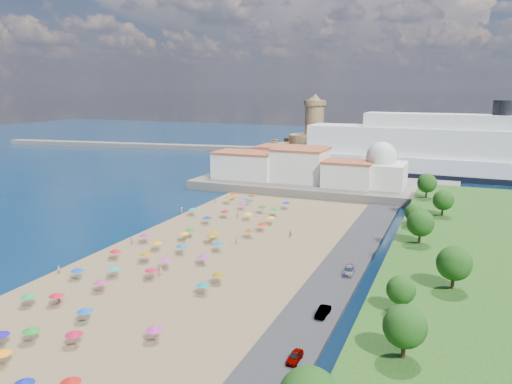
% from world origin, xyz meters
% --- Properties ---
extents(ground, '(700.00, 700.00, 0.00)m').
position_xyz_m(ground, '(0.00, 0.00, 0.00)').
color(ground, '#071938').
rests_on(ground, ground).
extents(terrace, '(90.00, 36.00, 3.00)m').
position_xyz_m(terrace, '(10.00, 73.00, 1.50)').
color(terrace, '#59544C').
rests_on(terrace, ground).
extents(jetty, '(18.00, 70.00, 2.40)m').
position_xyz_m(jetty, '(-12.00, 108.00, 1.20)').
color(jetty, '#59544C').
rests_on(jetty, ground).
extents(breakwater, '(199.03, 34.77, 2.60)m').
position_xyz_m(breakwater, '(-110.00, 153.00, 1.30)').
color(breakwater, '#59544C').
rests_on(breakwater, ground).
extents(waterfront_buildings, '(57.00, 29.00, 11.00)m').
position_xyz_m(waterfront_buildings, '(-3.05, 73.64, 7.88)').
color(waterfront_buildings, silver).
rests_on(waterfront_buildings, terrace).
extents(domed_building, '(16.00, 16.00, 15.00)m').
position_xyz_m(domed_building, '(30.00, 71.00, 8.97)').
color(domed_building, silver).
rests_on(domed_building, terrace).
extents(fortress, '(40.00, 40.00, 32.40)m').
position_xyz_m(fortress, '(-12.00, 138.00, 6.68)').
color(fortress, '#906D48').
rests_on(fortress, ground).
extents(cruise_ship, '(141.38, 25.18, 30.76)m').
position_xyz_m(cruise_ship, '(49.30, 115.68, 9.11)').
color(cruise_ship, black).
rests_on(cruise_ship, ground).
extents(beach_parasols, '(32.52, 114.30, 2.20)m').
position_xyz_m(beach_parasols, '(-0.88, -11.17, 2.15)').
color(beach_parasols, gray).
rests_on(beach_parasols, beach).
extents(beachgoers, '(37.24, 97.47, 1.89)m').
position_xyz_m(beachgoers, '(-4.13, -1.67, 1.14)').
color(beachgoers, tan).
rests_on(beachgoers, beach).
extents(parked_cars, '(2.24, 37.68, 1.39)m').
position_xyz_m(parked_cars, '(36.00, -20.05, 1.38)').
color(parked_cars, gray).
rests_on(parked_cars, promenade).
extents(hillside_trees, '(15.93, 109.73, 6.85)m').
position_xyz_m(hillside_trees, '(48.39, -9.35, 9.86)').
color(hillside_trees, '#382314').
rests_on(hillside_trees, hillside).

